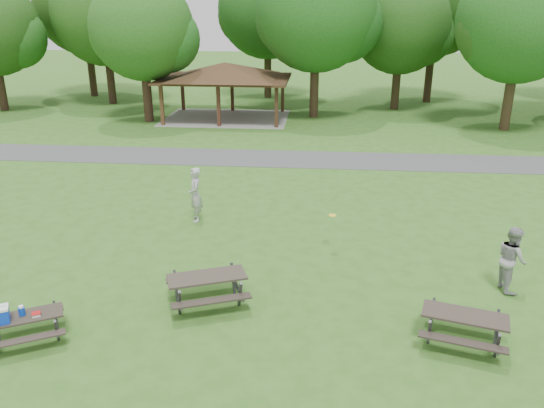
{
  "coord_description": "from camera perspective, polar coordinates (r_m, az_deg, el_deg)",
  "views": [
    {
      "loc": [
        2.46,
        -12.01,
        7.35
      ],
      "look_at": [
        1.0,
        4.0,
        1.3
      ],
      "focal_mm": 35.0,
      "sensor_mm": 36.0,
      "label": 1
    }
  ],
  "objects": [
    {
      "name": "pavilion",
      "position": [
        36.84,
        -5.07,
        13.86
      ],
      "size": [
        8.6,
        7.01,
        3.76
      ],
      "color": "#3D2816",
      "rests_on": "ground"
    },
    {
      "name": "picnic_table_middle",
      "position": [
        13.91,
        -7.0,
        -8.4
      ],
      "size": [
        2.44,
        2.21,
        0.87
      ],
      "color": "#2F2822",
      "rests_on": "ground"
    },
    {
      "name": "tree_row_e",
      "position": [
        37.04,
        4.94,
        19.67
      ],
      "size": [
        8.4,
        8.0,
        11.02
      ],
      "color": "#2F2015",
      "rests_on": "ground"
    },
    {
      "name": "tree_row_g",
      "position": [
        35.98,
        25.27,
        17.15
      ],
      "size": [
        7.77,
        7.4,
        10.25
      ],
      "color": "#332516",
      "rests_on": "ground"
    },
    {
      "name": "frisbee_catcher",
      "position": [
        15.79,
        24.37,
        -5.39
      ],
      "size": [
        0.81,
        0.98,
        1.84
      ],
      "primitive_type": "imported",
      "rotation": [
        0.0,
        0.0,
        1.7
      ],
      "color": "#969699",
      "rests_on": "ground"
    },
    {
      "name": "asphalt_path",
      "position": [
        27.14,
        -0.18,
        4.93
      ],
      "size": [
        120.0,
        3.2,
        0.02
      ],
      "primitive_type": "cube",
      "color": "#414244",
      "rests_on": "ground"
    },
    {
      "name": "frisbee_thrower",
      "position": [
        19.14,
        -8.24,
        1.01
      ],
      "size": [
        0.69,
        0.84,
        1.99
      ],
      "primitive_type": "imported",
      "rotation": [
        0.0,
        0.0,
        -1.23
      ],
      "color": "#A6A7A9",
      "rests_on": "ground"
    },
    {
      "name": "tree_row_d",
      "position": [
        36.4,
        -13.66,
        17.59
      ],
      "size": [
        6.93,
        6.6,
        9.27
      ],
      "color": "black",
      "rests_on": "ground"
    },
    {
      "name": "ground",
      "position": [
        14.3,
        -5.55,
        -10.43
      ],
      "size": [
        160.0,
        160.0,
        0.0
      ],
      "primitive_type": "plane",
      "color": "#2E5E1B",
      "rests_on": "ground"
    },
    {
      "name": "tree_deep_c",
      "position": [
        44.88,
        17.39,
        19.88
      ],
      "size": [
        8.82,
        8.4,
        11.9
      ],
      "color": "black",
      "rests_on": "ground"
    },
    {
      "name": "tree_deep_a",
      "position": [
        48.56,
        -19.41,
        19.28
      ],
      "size": [
        8.4,
        8.0,
        11.38
      ],
      "color": "black",
      "rests_on": "ground"
    },
    {
      "name": "frisbee_in_flight",
      "position": [
        16.65,
        6.53,
        -1.21
      ],
      "size": [
        0.29,
        0.29,
        0.02
      ],
      "color": "yellow",
      "rests_on": "ground"
    },
    {
      "name": "tree_deep_b",
      "position": [
        45.25,
        -0.34,
        20.04
      ],
      "size": [
        8.4,
        8.0,
        11.13
      ],
      "color": "#302215",
      "rests_on": "ground"
    },
    {
      "name": "picnic_table_near",
      "position": [
        13.62,
        -25.72,
        -11.1
      ],
      "size": [
        2.07,
        1.93,
        1.14
      ],
      "color": "#2A241E",
      "rests_on": "ground"
    },
    {
      "name": "tree_row_c",
      "position": [
        44.19,
        -17.47,
        18.69
      ],
      "size": [
        8.19,
        7.8,
        10.67
      ],
      "color": "black",
      "rests_on": "ground"
    },
    {
      "name": "picnic_table_far",
      "position": [
        13.1,
        19.98,
        -11.8
      ],
      "size": [
        2.21,
        1.95,
        0.81
      ],
      "color": "#2D2621",
      "rests_on": "ground"
    },
    {
      "name": "tree_row_f",
      "position": [
        40.95,
        13.79,
        17.96
      ],
      "size": [
        7.35,
        7.0,
        9.55
      ],
      "color": "black",
      "rests_on": "ground"
    }
  ]
}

